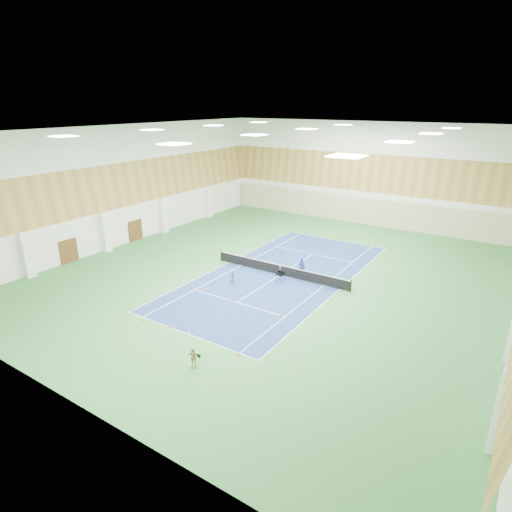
# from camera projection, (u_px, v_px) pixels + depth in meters

# --- Properties ---
(ground) EXTENTS (40.00, 40.00, 0.00)m
(ground) POSITION_uv_depth(u_px,v_px,m) (280.00, 275.00, 36.88)
(ground) COLOR #307136
(ground) RESTS_ON ground
(room_shell) EXTENTS (36.00, 40.00, 12.00)m
(room_shell) POSITION_uv_depth(u_px,v_px,m) (281.00, 207.00, 34.83)
(room_shell) COLOR white
(room_shell) RESTS_ON ground
(wood_cladding) EXTENTS (36.00, 40.00, 8.00)m
(wood_cladding) POSITION_uv_depth(u_px,v_px,m) (282.00, 183.00, 34.15)
(wood_cladding) COLOR #B18541
(wood_cladding) RESTS_ON room_shell
(ceiling_light_grid) EXTENTS (21.40, 25.40, 0.06)m
(ceiling_light_grid) POSITION_uv_depth(u_px,v_px,m) (283.00, 132.00, 32.81)
(ceiling_light_grid) COLOR silver
(ceiling_light_grid) RESTS_ON room_shell
(court_surface) EXTENTS (10.97, 23.77, 0.01)m
(court_surface) POSITION_uv_depth(u_px,v_px,m) (280.00, 275.00, 36.88)
(court_surface) COLOR navy
(court_surface) RESTS_ON ground
(tennis_balls_scatter) EXTENTS (10.57, 22.77, 0.07)m
(tennis_balls_scatter) POSITION_uv_depth(u_px,v_px,m) (280.00, 274.00, 36.86)
(tennis_balls_scatter) COLOR #C1E026
(tennis_balls_scatter) RESTS_ON ground
(tennis_net) EXTENTS (12.80, 0.10, 1.10)m
(tennis_net) POSITION_uv_depth(u_px,v_px,m) (280.00, 269.00, 36.69)
(tennis_net) COLOR black
(tennis_net) RESTS_ON ground
(back_curtain) EXTENTS (35.40, 0.16, 3.20)m
(back_curtain) POSITION_uv_depth(u_px,v_px,m) (362.00, 211.00, 51.87)
(back_curtain) COLOR #C6B793
(back_curtain) RESTS_ON ground
(door_left_a) EXTENTS (0.08, 1.80, 2.20)m
(door_left_a) POSITION_uv_depth(u_px,v_px,m) (69.00, 251.00, 39.43)
(door_left_a) COLOR #593319
(door_left_a) RESTS_ON ground
(door_left_b) EXTENTS (0.08, 1.80, 2.20)m
(door_left_b) POSITION_uv_depth(u_px,v_px,m) (135.00, 230.00, 45.73)
(door_left_b) COLOR #593319
(door_left_b) RESTS_ON ground
(coach) EXTENTS (0.72, 0.58, 1.71)m
(coach) POSITION_uv_depth(u_px,v_px,m) (301.00, 268.00, 36.17)
(coach) COLOR navy
(coach) RESTS_ON ground
(child_court) EXTENTS (0.69, 0.69, 1.13)m
(child_court) POSITION_uv_depth(u_px,v_px,m) (233.00, 278.00, 34.76)
(child_court) COLOR gray
(child_court) RESTS_ON ground
(child_apron) EXTENTS (0.77, 0.54, 1.22)m
(child_apron) POSITION_uv_depth(u_px,v_px,m) (193.00, 358.00, 23.90)
(child_apron) COLOR tan
(child_apron) RESTS_ON ground
(ball_cart) EXTENTS (0.60, 0.60, 0.96)m
(ball_cart) POSITION_uv_depth(u_px,v_px,m) (280.00, 277.00, 35.25)
(ball_cart) COLOR black
(ball_cart) RESTS_ON ground
(cone_svc_a) EXTENTS (0.22, 0.22, 0.24)m
(cone_svc_a) POSITION_uv_depth(u_px,v_px,m) (206.00, 288.00, 34.01)
(cone_svc_a) COLOR #F8520D
(cone_svc_a) RESTS_ON ground
(cone_svc_b) EXTENTS (0.19, 0.19, 0.20)m
(cone_svc_b) POSITION_uv_depth(u_px,v_px,m) (225.00, 294.00, 33.02)
(cone_svc_b) COLOR #FF450D
(cone_svc_b) RESTS_ON ground
(cone_svc_c) EXTENTS (0.17, 0.17, 0.19)m
(cone_svc_c) POSITION_uv_depth(u_px,v_px,m) (257.00, 305.00, 31.30)
(cone_svc_c) COLOR #EA5B0C
(cone_svc_c) RESTS_ON ground
(cone_svc_d) EXTENTS (0.21, 0.21, 0.23)m
(cone_svc_d) POSITION_uv_depth(u_px,v_px,m) (281.00, 315.00, 29.67)
(cone_svc_d) COLOR #D6450B
(cone_svc_d) RESTS_ON ground
(cone_base_a) EXTENTS (0.23, 0.23, 0.25)m
(cone_base_a) POSITION_uv_depth(u_px,v_px,m) (143.00, 320.00, 28.98)
(cone_base_a) COLOR orange
(cone_base_a) RESTS_ON ground
(cone_base_b) EXTENTS (0.21, 0.21, 0.23)m
(cone_base_b) POSITION_uv_depth(u_px,v_px,m) (170.00, 326.00, 28.28)
(cone_base_b) COLOR #E9440C
(cone_base_b) RESTS_ON ground
(cone_base_c) EXTENTS (0.19, 0.19, 0.21)m
(cone_base_c) POSITION_uv_depth(u_px,v_px,m) (202.00, 332.00, 27.56)
(cone_base_c) COLOR #DF610B
(cone_base_c) RESTS_ON ground
(cone_base_d) EXTENTS (0.19, 0.19, 0.21)m
(cone_base_d) POSITION_uv_depth(u_px,v_px,m) (238.00, 354.00, 25.14)
(cone_base_d) COLOR orange
(cone_base_d) RESTS_ON ground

